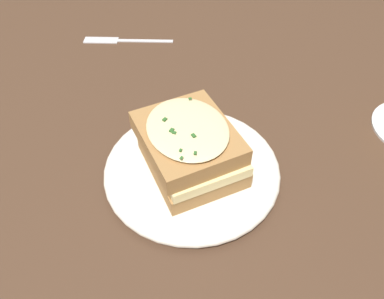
# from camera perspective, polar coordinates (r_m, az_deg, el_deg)

# --- Properties ---
(ground_plane) EXTENTS (2.40, 2.40, 0.00)m
(ground_plane) POSITION_cam_1_polar(r_m,az_deg,el_deg) (0.51, -1.72, -3.32)
(ground_plane) COLOR #473021
(dinner_plate) EXTENTS (0.23, 0.23, 0.02)m
(dinner_plate) POSITION_cam_1_polar(r_m,az_deg,el_deg) (0.50, 0.00, -3.07)
(dinner_plate) COLOR silver
(dinner_plate) RESTS_ON ground_plane
(sandwich) EXTENTS (0.13, 0.15, 0.07)m
(sandwich) POSITION_cam_1_polar(r_m,az_deg,el_deg) (0.47, -0.30, 0.38)
(sandwich) COLOR #A37542
(sandwich) RESTS_ON dinner_plate
(fork) EXTENTS (0.15, 0.12, 0.00)m
(fork) POSITION_cam_1_polar(r_m,az_deg,el_deg) (0.78, -11.27, 16.04)
(fork) COLOR silver
(fork) RESTS_ON ground_plane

